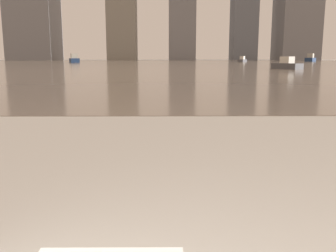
% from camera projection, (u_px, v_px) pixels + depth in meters
% --- Properties ---
extents(harbor_water, '(180.00, 110.00, 0.01)m').
position_uv_depth(harbor_water, '(165.00, 63.00, 61.01)').
color(harbor_water, gray).
rests_on(harbor_water, ground_plane).
extents(harbor_boat_0, '(2.40, 3.31, 1.18)m').
position_uv_depth(harbor_boat_0, '(242.00, 60.00, 75.24)').
color(harbor_boat_0, '#4C4C51').
rests_on(harbor_boat_0, harbor_water).
extents(harbor_boat_1, '(2.87, 4.72, 1.67)m').
position_uv_depth(harbor_boat_1, '(74.00, 59.00, 69.42)').
color(harbor_boat_1, navy).
rests_on(harbor_boat_1, harbor_water).
extents(harbor_boat_2, '(2.23, 3.04, 1.09)m').
position_uv_depth(harbor_boat_2, '(287.00, 65.00, 32.93)').
color(harbor_boat_2, '#4C4C51').
rests_on(harbor_boat_2, harbor_water).
extents(harbor_boat_4, '(3.85, 4.91, 1.78)m').
position_uv_depth(harbor_boat_4, '(310.00, 59.00, 83.73)').
color(harbor_boat_4, navy).
rests_on(harbor_boat_4, harbor_water).
extents(skyline_tower_3, '(7.28, 8.58, 30.74)m').
position_uv_depth(skyline_tower_3, '(244.00, 9.00, 113.44)').
color(skyline_tower_3, slate).
rests_on(skyline_tower_3, ground_plane).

